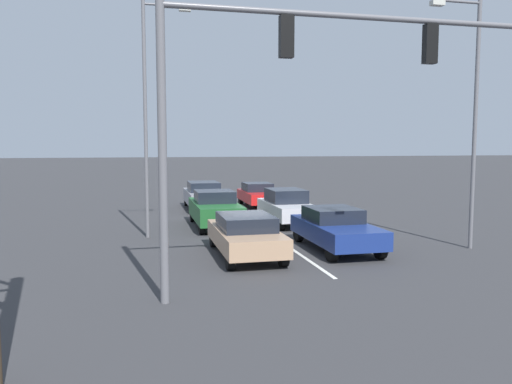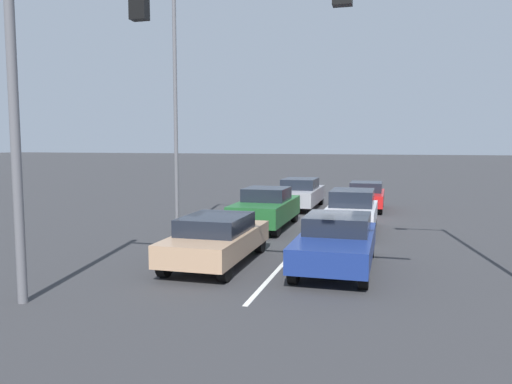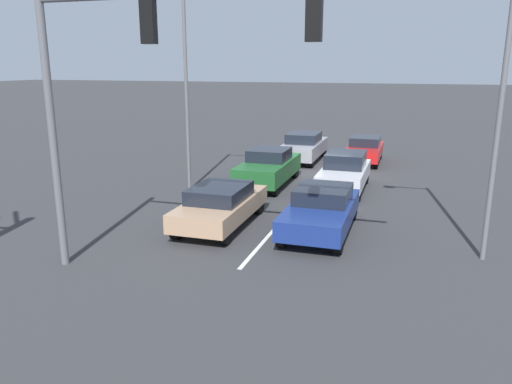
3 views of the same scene
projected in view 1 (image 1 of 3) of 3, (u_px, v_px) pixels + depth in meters
name	position (u px, v px, depth m)	size (l,w,h in m)	color
ground_plane	(244.00, 217.00, 24.93)	(240.00, 240.00, 0.00)	#333335
lane_stripe_left_divider	(258.00, 226.00, 22.04)	(0.12, 17.95, 0.01)	silver
car_tan_midlane_front	(245.00, 234.00, 16.03)	(1.84, 4.45, 1.36)	tan
car_navy_leftlane_front	(335.00, 228.00, 17.11)	(1.89, 4.46, 1.41)	navy
car_silver_leftlane_second	(287.00, 206.00, 22.57)	(1.76, 4.36, 1.57)	silver
car_darkgreen_midlane_second	(215.00, 209.00, 21.77)	(1.85, 4.62, 1.58)	#1E5928
car_gray_midlane_third	(203.00, 195.00, 27.70)	(1.84, 4.72, 1.53)	gray
car_red_leftlane_third	(258.00, 194.00, 28.86)	(1.73, 4.03, 1.37)	red
traffic_signal_gantry	(274.00, 79.00, 11.46)	(9.07, 0.37, 7.05)	slate
street_lamp_right_shoulder	(150.00, 105.00, 18.92)	(1.84, 0.24, 8.96)	slate
street_lamp_left_shoulder	(471.00, 108.00, 16.81)	(1.88, 0.24, 8.41)	slate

